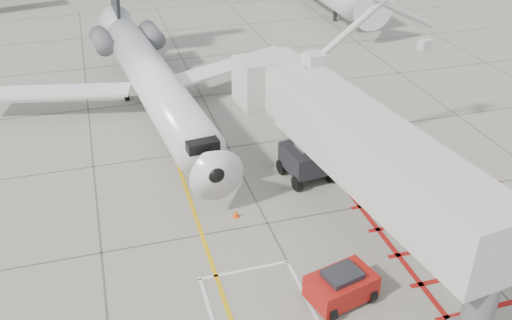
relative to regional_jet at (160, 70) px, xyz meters
name	(u,v)px	position (x,y,z in m)	size (l,w,h in m)	color
ground_plane	(295,276)	(3.29, -15.95, -3.91)	(260.00, 260.00, 0.00)	gray
regional_jet	(160,70)	(0.00, 0.00, 0.00)	(23.65, 29.82, 7.82)	white
jet_bridge	(378,170)	(7.44, -14.66, 0.05)	(9.37, 19.78, 7.91)	silver
pushback_tug	(341,285)	(4.60, -17.81, -3.12)	(2.70, 1.69, 1.58)	#A4150F
baggage_cart	(313,167)	(7.08, -8.39, -3.39)	(1.63, 1.03, 1.03)	#535358
ground_power_unit	(418,205)	(10.39, -13.84, -2.92)	(2.50, 1.46, 1.98)	silver
cone_nose	(236,213)	(1.94, -10.99, -3.69)	(0.31, 0.31, 0.43)	#FF450D
cone_side	(283,166)	(5.66, -7.32, -3.68)	(0.33, 0.33, 0.46)	#E4430C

